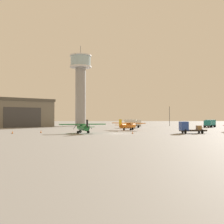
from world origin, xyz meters
The scene contains 12 objects.
ground_plane centered at (0.00, 0.00, 0.00)m, with size 400.00×400.00×0.00m, color gray.
control_tower centered at (-12.96, 60.56, 19.52)m, with size 9.38×9.38×34.60m.
hangar centered at (-36.82, 45.22, 5.29)m, with size 30.71×29.39×10.55m.
airplane_orange centered at (3.56, 16.30, 1.44)m, with size 8.97×8.18×3.08m.
airplane_green centered at (-7.85, 1.47, 1.47)m, with size 10.60×8.34×3.16m.
truck_flatbed_blue centered at (15.97, 0.28, 1.29)m, with size 5.84×3.14×2.69m.
truck_box_teal centered at (35.43, 38.74, 1.57)m, with size 6.13×7.22×2.71m.
truck_box_white centered at (7.04, 35.77, 1.67)m, with size 5.64×3.16×2.92m.
light_post_east centered at (23.91, 52.40, 5.05)m, with size 0.44×0.44×8.45m.
traffic_cone_near_left centered at (-23.60, 1.00, 0.33)m, with size 0.36×0.36×0.67m.
traffic_cone_near_right centered at (-17.86, 3.86, 0.33)m, with size 0.36×0.36×0.67m.
traffic_cone_mid_apron centered at (3.28, -0.08, 0.30)m, with size 0.36×0.36×0.60m.
Camera 1 is at (-3.47, -63.98, 3.70)m, focal length 46.12 mm.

